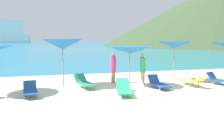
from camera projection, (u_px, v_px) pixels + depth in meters
ground_plane at (97, 70)px, 18.92m from camera, size 50.00×100.00×0.30m
ocean_water at (56, 42)px, 227.83m from camera, size 650.00×440.00×0.02m
umbrella_1 at (63, 44)px, 11.35m from camera, size 2.16×2.16×2.43m
umbrella_2 at (130, 50)px, 11.35m from camera, size 2.22×2.22×2.05m
umbrella_3 at (174, 45)px, 12.90m from camera, size 2.09×2.09×2.30m
lounge_chair_0 at (192, 80)px, 11.66m from camera, size 0.58×1.77×0.61m
lounge_chair_1 at (84, 82)px, 11.26m from camera, size 1.01×1.76×0.62m
lounge_chair_3 at (158, 83)px, 11.24m from camera, size 0.59×1.65×0.57m
lounge_chair_4 at (220, 79)px, 12.05m from camera, size 1.07×1.51×0.62m
lounge_chair_5 at (30, 90)px, 9.57m from camera, size 0.71×1.44×0.58m
lounge_chair_7 at (124, 89)px, 9.90m from camera, size 0.95×1.81×0.60m
beachgoer_0 at (143, 68)px, 12.28m from camera, size 0.29×0.29×1.64m
beachgoer_1 at (113, 67)px, 12.51m from camera, size 0.30×0.30×1.67m
cruise_ship at (3, 32)px, 206.03m from camera, size 45.67×9.00×23.64m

